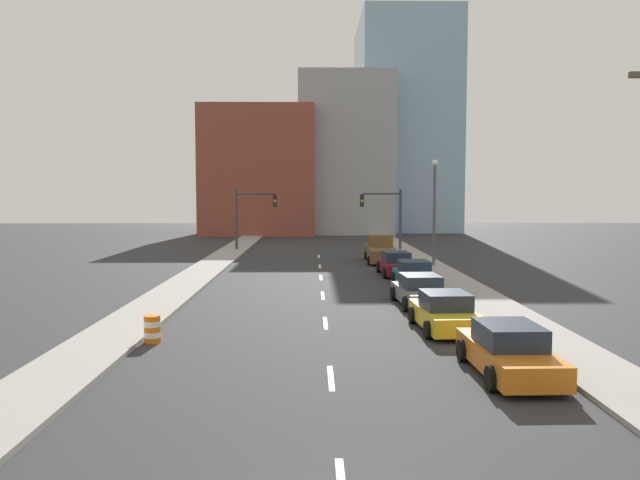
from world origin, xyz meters
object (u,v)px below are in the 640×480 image
street_lamp (434,204)px  sedan_maroon (396,264)px  sedan_orange (509,352)px  sedan_teal (414,275)px  traffic_barrel (152,329)px  sedan_gray (420,291)px  traffic_signal_right (388,211)px  sedan_yellow (445,313)px  pickup_truck_brown (381,251)px  traffic_signal_left (249,211)px

street_lamp → sedan_maroon: size_ratio=1.61×
sedan_orange → sedan_teal: sedan_teal is taller
traffic_barrel → sedan_gray: bearing=34.0°
sedan_orange → sedan_gray: bearing=91.9°
sedan_gray → sedan_maroon: bearing=85.0°
street_lamp → sedan_gray: street_lamp is taller
sedan_teal → sedan_gray: bearing=-96.2°
traffic_signal_right → sedan_orange: 38.80m
sedan_orange → sedan_gray: (-0.61, 11.04, -0.02)m
sedan_teal → sedan_maroon: 5.22m
traffic_signal_right → sedan_maroon: (-1.53, -17.01, -2.88)m
sedan_yellow → sedan_teal: size_ratio=1.03×
sedan_maroon → pickup_truck_brown: bearing=88.9°
traffic_signal_left → sedan_orange: traffic_signal_left is taller
pickup_truck_brown → sedan_orange: bearing=-87.7°
traffic_signal_left → traffic_barrel: 34.83m
traffic_signal_left → sedan_teal: size_ratio=1.28×
street_lamp → sedan_teal: 10.58m
street_lamp → sedan_gray: size_ratio=1.59×
traffic_signal_right → sedan_gray: 27.84m
sedan_orange → sedan_maroon: 21.67m
sedan_yellow → sedan_maroon: bearing=86.3°
sedan_orange → sedan_maroon: sedan_maroon is taller
sedan_teal → pickup_truck_brown: (-0.38, 12.99, 0.13)m
sedan_orange → sedan_teal: size_ratio=1.10×
pickup_truck_brown → sedan_yellow: bearing=-88.9°
traffic_signal_left → sedan_yellow: bearing=-71.9°
sedan_maroon → pickup_truck_brown: 7.78m
traffic_signal_left → sedan_yellow: (10.73, -32.89, -2.90)m
traffic_signal_left → sedan_gray: size_ratio=1.17×
sedan_orange → sedan_maroon: (-0.29, 21.66, 0.01)m
traffic_signal_right → sedan_maroon: size_ratio=1.19×
sedan_orange → traffic_signal_left: bearing=105.1°
traffic_barrel → sedan_orange: sedan_orange is taller
traffic_barrel → sedan_teal: 16.70m
street_lamp → sedan_gray: 15.73m
sedan_maroon → traffic_signal_left: bearing=121.1°
traffic_signal_left → traffic_barrel: bearing=-89.7°
sedan_yellow → pickup_truck_brown: 23.67m
sedan_orange → pickup_truck_brown: (-0.40, 29.44, 0.14)m
traffic_signal_right → pickup_truck_brown: traffic_signal_right is taller
traffic_signal_left → pickup_truck_brown: 14.56m
traffic_barrel → sedan_maroon: sedan_maroon is taller
sedan_gray → sedan_maroon: size_ratio=1.01×
sedan_yellow → pickup_truck_brown: bearing=86.9°
sedan_gray → street_lamp: bearing=73.4°
traffic_signal_left → sedan_gray: traffic_signal_left is taller
traffic_signal_left → sedan_yellow: traffic_signal_left is taller
pickup_truck_brown → street_lamp: bearing=-45.3°
traffic_barrel → sedan_maroon: 20.74m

